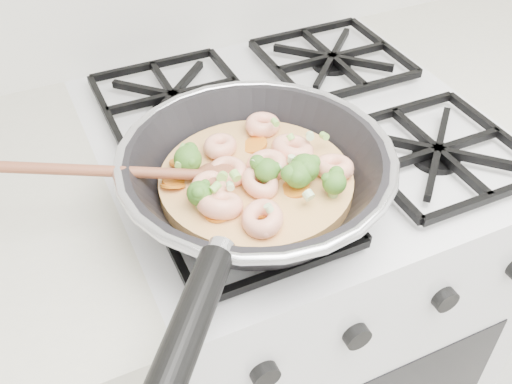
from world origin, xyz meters
name	(u,v)px	position (x,y,z in m)	size (l,w,h in m)	color
stove	(287,306)	(0.00, 1.70, 0.46)	(0.60, 0.60, 0.92)	silver
skillet	(254,176)	(-0.14, 1.56, 0.96)	(0.51, 0.47, 0.10)	black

